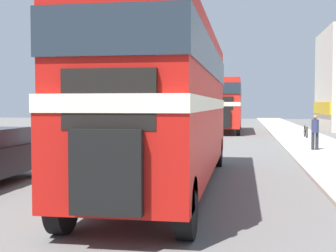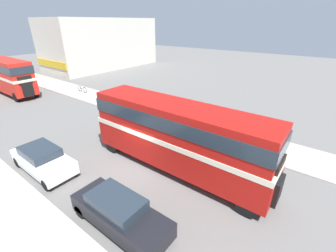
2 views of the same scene
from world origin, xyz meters
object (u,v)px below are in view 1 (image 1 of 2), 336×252
object	(u,v)px
double_decker_bus	(168,96)
bicycle_on_pavement	(306,132)
bus_distant	(226,101)
car_parked_mid	(74,139)
pedestrian_walking	(315,130)

from	to	relation	value
double_decker_bus	bicycle_on_pavement	size ratio (longest dim) A/B	6.34
bus_distant	car_parked_mid	size ratio (longest dim) A/B	2.53
bicycle_on_pavement	bus_distant	bearing A→B (deg)	125.52
double_decker_bus	car_parked_mid	bearing A→B (deg)	128.67
pedestrian_walking	bicycle_on_pavement	bearing A→B (deg)	85.64
car_parked_mid	pedestrian_walking	size ratio (longest dim) A/B	2.72
bicycle_on_pavement	double_decker_bus	bearing A→B (deg)	-107.59
double_decker_bus	pedestrian_walking	xyz separation A→B (m)	(5.18, 10.11, -1.40)
double_decker_bus	pedestrian_walking	size ratio (longest dim) A/B	6.96
double_decker_bus	bicycle_on_pavement	bearing A→B (deg)	72.41
double_decker_bus	bus_distant	distance (m)	25.75
bus_distant	car_parked_mid	world-z (taller)	bus_distant
bicycle_on_pavement	pedestrian_walking	bearing A→B (deg)	-94.36
bicycle_on_pavement	car_parked_mid	bearing A→B (deg)	-131.21
bus_distant	pedestrian_walking	bearing A→B (deg)	-73.37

